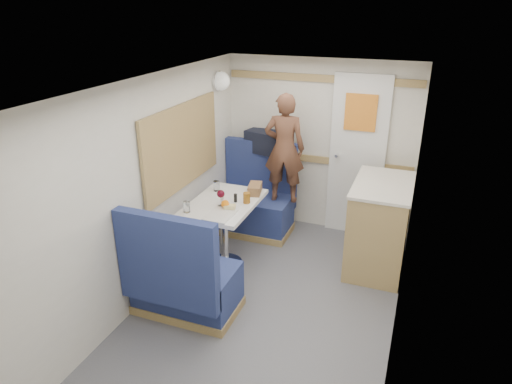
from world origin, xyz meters
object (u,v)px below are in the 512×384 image
at_px(galley_counter, 379,225).
at_px(cheese_block, 230,207).
at_px(bench_far, 255,206).
at_px(dinette_table, 224,216).
at_px(bread_loaf, 255,189).
at_px(bench_near, 183,284).
at_px(tumbler_mid, 217,186).
at_px(person, 284,149).
at_px(dome_light, 221,81).
at_px(wine_glass, 221,195).
at_px(tray, 220,215).
at_px(salt_grinder, 223,200).
at_px(pepper_grinder, 235,198).
at_px(orange_fruit, 225,204).
at_px(tumbler_left, 187,207).
at_px(duffel_bag, 269,142).
at_px(beer_glass, 247,198).

xyz_separation_m(galley_counter, cheese_block, (-1.33, -0.70, 0.29)).
bearing_deg(bench_far, dinette_table, -90.00).
relative_size(dinette_table, bread_loaf, 4.02).
xyz_separation_m(bench_near, tumbler_mid, (-0.19, 1.10, 0.47)).
bearing_deg(galley_counter, person, 164.99).
relative_size(dome_light, wine_glass, 1.19).
bearing_deg(tray, salt_grinder, 109.14).
bearing_deg(tray, tumbler_mid, 118.34).
bearing_deg(person, pepper_grinder, 63.68).
height_order(bench_far, orange_fruit, bench_far).
xyz_separation_m(person, tumbler_left, (-0.58, -1.19, -0.29)).
distance_m(dome_light, person, 1.02).
bearing_deg(dinette_table, cheese_block, -48.29).
bearing_deg(wine_glass, bench_near, -91.67).
bearing_deg(dinette_table, tray, -70.85).
xyz_separation_m(duffel_bag, salt_grinder, (-0.07, -1.16, -0.27)).
height_order(tray, tumbler_mid, tumbler_mid).
bearing_deg(galley_counter, duffel_bag, 157.69).
relative_size(tray, tumbler_mid, 2.88).
xyz_separation_m(duffel_bag, orange_fruit, (0.01, -1.28, -0.25)).
relative_size(tray, bread_loaf, 1.34).
relative_size(tumbler_left, tumbler_mid, 0.99).
distance_m(tumbler_mid, salt_grinder, 0.34).
bearing_deg(duffel_bag, bench_near, -78.34).
bearing_deg(dinette_table, wine_glass, -77.91).
xyz_separation_m(person, bread_loaf, (-0.15, -0.53, -0.30)).
xyz_separation_m(dome_light, orange_fruit, (0.48, -1.01, -0.97)).
height_order(galley_counter, salt_grinder, galley_counter).
relative_size(bench_far, person, 0.86).
relative_size(person, bread_loaf, 5.36).
bearing_deg(galley_counter, dome_light, 170.82).
xyz_separation_m(tray, orange_fruit, (-0.01, 0.15, 0.05)).
distance_m(wine_glass, tumbler_left, 0.35).
bearing_deg(salt_grinder, tumbler_left, -128.43).
bearing_deg(cheese_block, beer_glass, 67.77).
distance_m(orange_fruit, salt_grinder, 0.14).
xyz_separation_m(dinette_table, bread_loaf, (0.21, 0.32, 0.20)).
distance_m(galley_counter, tumbler_left, 1.94).
distance_m(tumbler_mid, pepper_grinder, 0.36).
bearing_deg(tumbler_left, bench_far, 79.40).
bearing_deg(person, bench_far, -12.20).
height_order(duffel_bag, cheese_block, duffel_bag).
bearing_deg(dome_light, bench_far, 2.12).
height_order(orange_fruit, wine_glass, wine_glass).
bearing_deg(salt_grinder, orange_fruit, -56.74).
relative_size(tray, wine_glass, 1.83).
bearing_deg(bread_loaf, person, 74.66).
xyz_separation_m(bench_far, duffel_bag, (0.08, 0.26, 0.73)).
distance_m(orange_fruit, wine_glass, 0.11).
bearing_deg(person, dome_light, -9.69).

